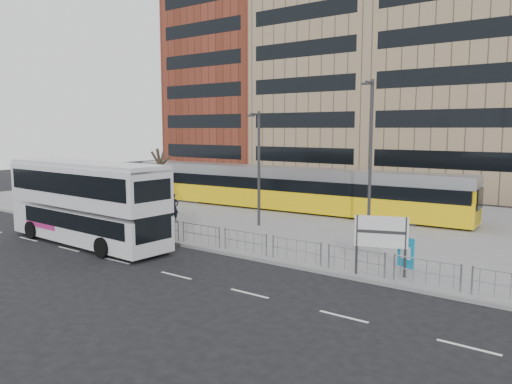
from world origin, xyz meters
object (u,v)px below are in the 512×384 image
Objects in this scene: ad_panel at (406,253)px; pedestrian at (174,208)px; station_sign at (381,235)px; double_decker_bus at (86,200)px; traffic_light_west at (103,194)px; lamp_post_east at (370,153)px; bare_tree at (160,147)px; lamp_post_west at (258,163)px; tram at (284,188)px.

pedestrian is at bearing -166.42° from ad_panel.
ad_panel is at bearing 19.73° from station_sign.
double_decker_bus reaches higher than station_sign.
pedestrian is (-0.16, 6.74, -1.32)m from double_decker_bus.
traffic_light_west is (-18.75, 0.02, 0.22)m from station_sign.
traffic_light_west is 0.35× the size of lamp_post_east.
bare_tree is (-3.62, 2.22, 3.88)m from pedestrian.
lamp_post_west is at bearing 178.58° from ad_panel.
pedestrian is at bearing -164.73° from lamp_post_east.
traffic_light_west is (-3.00, -3.30, 1.01)m from pedestrian.
lamp_post_west reaches higher than traffic_light_west.
ad_panel is 0.22× the size of lamp_post_west.
ad_panel is 21.14m from bare_tree.
bare_tree is (-0.62, 5.52, 2.87)m from traffic_light_west.
double_decker_bus is 4.69m from traffic_light_west.
station_sign reaches higher than pedestrian.
tram is 10.93× the size of station_sign.
lamp_post_east is at bearing 97.55° from station_sign.
ad_panel is (0.83, 0.70, -0.80)m from station_sign.
pedestrian is at bearing -111.85° from tram.
bare_tree is at bearing -170.91° from ad_panel.
double_decker_bus is 15.93m from lamp_post_east.
lamp_post_east is 1.31× the size of bare_tree.
lamp_post_east is (-4.34, 5.97, 3.85)m from ad_panel.
traffic_light_west is at bearing 152.08° from pedestrian.
double_decker_bus is 10.61m from lamp_post_west.
lamp_post_east is at bearing 6.83° from lamp_post_west.
lamp_post_west is (5.11, 2.49, 3.02)m from pedestrian.
traffic_light_west is 0.46× the size of bare_tree.
tram is at bearing 81.85° from double_decker_bus.
pedestrian reaches higher than ad_panel.
double_decker_bus reaches higher than tram.
station_sign is 8.13m from lamp_post_east.
double_decker_bus is 6.98× the size of ad_panel.
lamp_post_east is at bearing 4.04° from bare_tree.
bare_tree is (-6.53, -6.56, 3.21)m from tram.
lamp_post_west is (-10.65, 5.81, 2.23)m from station_sign.
lamp_post_east reaches higher than ad_panel.
lamp_post_east is (15.24, 6.64, 2.83)m from traffic_light_west.
ad_panel is 12.93m from lamp_post_west.
tram is (2.75, 15.53, -0.66)m from double_decker_bus.
traffic_light_west is 6.25m from bare_tree.
station_sign is 12.33m from lamp_post_west.
lamp_post_east reaches higher than pedestrian.
lamp_post_east reaches higher than double_decker_bus.
station_sign is 0.82× the size of traffic_light_west.
pedestrian is (-2.91, -8.79, -0.67)m from tram.
tram is at bearing 116.44° from station_sign.
tram is at bearing 109.20° from lamp_post_west.
bare_tree is at bearing -178.26° from lamp_post_west.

